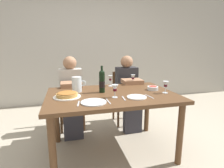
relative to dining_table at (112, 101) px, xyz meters
The scene contains 21 objects.
ground_plane 0.67m from the dining_table, ahead, with size 8.00×8.00×0.00m, color #B2A893.
back_wall 2.31m from the dining_table, 90.00° to the left, with size 8.00×0.10×2.80m, color #B2ADA3.
dining_table is the anchor object (origin of this frame).
wine_bottle 0.26m from the dining_table, 137.48° to the left, with size 0.07×0.07×0.32m.
water_pitcher 0.47m from the dining_table, 153.65° to the left, with size 0.17×0.12×0.19m.
baked_tart 0.53m from the dining_table, behind, with size 0.30×0.30×0.06m.
salad_bowl 0.57m from the dining_table, ahead, with size 0.14×0.14×0.05m.
wine_glass_left_diner 0.67m from the dining_table, 11.78° to the right, with size 0.07×0.07×0.14m.
wine_glass_right_diner 0.25m from the dining_table, 92.49° to the right, with size 0.07×0.07×0.14m.
wine_glass_centre 0.62m from the dining_table, 43.90° to the left, with size 0.06×0.06×0.15m.
wine_glass_spare 0.45m from the dining_table, 78.37° to the left, with size 0.06×0.06×0.15m.
dinner_plate_left_setting 0.34m from the dining_table, 45.82° to the right, with size 0.22×0.22×0.01m, color white.
dinner_plate_right_setting 0.40m from the dining_table, 131.79° to the right, with size 0.26×0.26×0.01m, color silver.
fork_left_setting 0.26m from the dining_table, 72.26° to the right, with size 0.16×0.01×0.01m, color silver.
knife_left_setting 0.45m from the dining_table, 31.63° to the right, with size 0.18×0.01×0.01m, color silver.
knife_right_setting 0.33m from the dining_table, 110.78° to the right, with size 0.18×0.01×0.01m, color silver.
spoon_right_setting 0.51m from the dining_table, 144.62° to the right, with size 0.16×0.01×0.01m, color silver.
chair_left 1.03m from the dining_table, 116.31° to the left, with size 0.40×0.40×0.87m.
diner_left 0.81m from the dining_table, 123.67° to the left, with size 0.34×0.50×1.16m.
chair_right 1.02m from the dining_table, 63.14° to the left, with size 0.41×0.41×0.87m.
diner_right 0.80m from the dining_table, 55.75° to the left, with size 0.35×0.51×1.16m.
Camera 1 is at (-0.51, -1.99, 1.32)m, focal length 28.79 mm.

